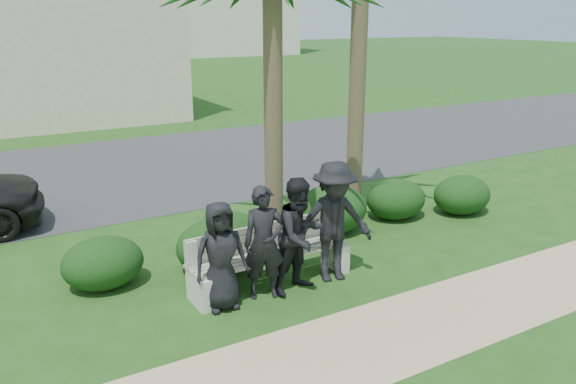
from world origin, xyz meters
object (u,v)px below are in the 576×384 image
park_bench (270,260)px  man_c (300,235)px  man_b (264,243)px  man_a (221,256)px  man_d (334,222)px

park_bench → man_c: 0.67m
man_b → man_c: 0.56m
man_b → man_c: size_ratio=0.96×
man_a → man_b: man_b is taller
park_bench → man_a: man_a is taller
man_b → man_d: man_d is taller
park_bench → man_d: man_d is taller
man_b → man_d: (1.18, -0.03, 0.11)m
park_bench → man_b: size_ratio=1.53×
man_c → man_d: (0.63, 0.06, 0.07)m
man_a → man_b: size_ratio=0.93×
man_a → man_b: 0.67m
man_a → man_d: size_ratio=0.83×
park_bench → man_d: (0.93, -0.32, 0.54)m
man_b → man_d: bearing=16.3°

